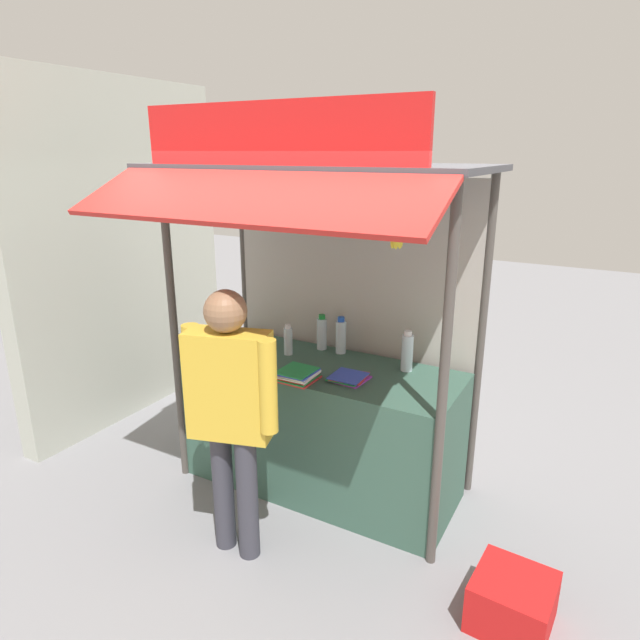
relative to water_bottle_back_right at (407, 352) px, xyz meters
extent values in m
plane|color=gray|center=(-0.58, -0.22, -1.13)|extent=(20.00, 20.00, 0.00)
cube|color=#385B4C|center=(-0.58, -0.22, -0.64)|extent=(2.06, 0.79, 0.99)
cylinder|color=#4C4742|center=(-1.61, -0.62, 0.06)|extent=(0.06, 0.06, 2.38)
cylinder|color=#4C4742|center=(0.45, -0.62, 0.06)|extent=(0.06, 0.06, 2.38)
cylinder|color=#4C4742|center=(-1.61, 0.27, 0.06)|extent=(0.06, 0.06, 2.38)
cylinder|color=#4C4742|center=(0.45, 0.27, 0.06)|extent=(0.06, 0.06, 2.38)
cube|color=#B7B2A8|center=(-0.58, 0.27, 0.03)|extent=(2.02, 0.04, 2.33)
cube|color=#3F3F44|center=(-0.58, -0.27, 1.26)|extent=(2.26, 1.10, 0.04)
cube|color=red|center=(-0.58, -1.07, 1.13)|extent=(2.22, 0.51, 0.26)
cube|color=red|center=(-0.58, -0.77, 1.46)|extent=(1.85, 0.04, 0.35)
cylinder|color=#59544C|center=(-0.58, -0.72, 1.16)|extent=(1.95, 0.02, 0.02)
cylinder|color=silver|center=(0.00, 0.00, -0.01)|extent=(0.08, 0.08, 0.26)
cylinder|color=white|center=(0.00, 0.00, 0.14)|extent=(0.05, 0.05, 0.04)
cylinder|color=silver|center=(-0.91, -0.14, -0.03)|extent=(0.07, 0.07, 0.21)
cylinder|color=white|center=(-0.91, -0.14, 0.09)|extent=(0.04, 0.04, 0.03)
cylinder|color=silver|center=(-0.74, 0.09, -0.01)|extent=(0.08, 0.08, 0.25)
cylinder|color=#198C33|center=(-0.74, 0.09, 0.13)|extent=(0.05, 0.05, 0.03)
cylinder|color=silver|center=(-0.57, 0.09, -0.01)|extent=(0.08, 0.08, 0.26)
cylinder|color=blue|center=(-0.57, 0.09, 0.13)|extent=(0.05, 0.05, 0.03)
cube|color=purple|center=(-0.28, -0.35, -0.13)|extent=(0.24, 0.25, 0.01)
cube|color=green|center=(-0.30, -0.36, -0.12)|extent=(0.22, 0.23, 0.01)
cube|color=red|center=(-0.28, -0.35, -0.12)|extent=(0.25, 0.25, 0.01)
cube|color=blue|center=(-0.29, -0.36, -0.11)|extent=(0.23, 0.23, 0.01)
cube|color=red|center=(-0.58, -0.52, -0.13)|extent=(0.23, 0.24, 0.01)
cube|color=green|center=(-0.59, -0.52, -0.12)|extent=(0.23, 0.24, 0.01)
cube|color=green|center=(-0.58, -0.54, -0.12)|extent=(0.23, 0.24, 0.01)
cube|color=red|center=(-0.59, -0.52, -0.11)|extent=(0.23, 0.24, 0.01)
cube|color=white|center=(-0.58, -0.54, -0.10)|extent=(0.23, 0.24, 0.01)
cube|color=white|center=(-0.59, -0.53, -0.09)|extent=(0.24, 0.25, 0.01)
cube|color=blue|center=(-0.58, -0.53, -0.08)|extent=(0.23, 0.24, 0.01)
cube|color=green|center=(-0.59, -0.54, -0.07)|extent=(0.23, 0.25, 0.01)
cylinder|color=#332D23|center=(-0.59, -0.72, 1.10)|extent=(0.01, 0.01, 0.09)
cylinder|color=olive|center=(-0.59, -0.72, 1.04)|extent=(0.04, 0.04, 0.04)
ellipsoid|color=#86A737|center=(-0.57, -0.72, 0.96)|extent=(0.04, 0.07, 0.14)
ellipsoid|color=#86A737|center=(-0.58, -0.70, 0.97)|extent=(0.07, 0.05, 0.14)
ellipsoid|color=#86A737|center=(-0.60, -0.71, 0.97)|extent=(0.07, 0.05, 0.14)
ellipsoid|color=#86A737|center=(-0.60, -0.72, 0.96)|extent=(0.03, 0.06, 0.14)
ellipsoid|color=#86A737|center=(-0.60, -0.74, 0.97)|extent=(0.07, 0.06, 0.14)
ellipsoid|color=#86A737|center=(-0.58, -0.74, 0.97)|extent=(0.07, 0.05, 0.14)
cylinder|color=#332D23|center=(0.16, -0.72, 1.08)|extent=(0.01, 0.01, 0.14)
cylinder|color=olive|center=(0.16, -0.72, 0.99)|extent=(0.04, 0.04, 0.04)
ellipsoid|color=yellow|center=(0.18, -0.72, 0.92)|extent=(0.03, 0.07, 0.13)
ellipsoid|color=yellow|center=(0.17, -0.71, 0.92)|extent=(0.06, 0.04, 0.13)
ellipsoid|color=yellow|center=(0.16, -0.71, 0.92)|extent=(0.06, 0.04, 0.13)
ellipsoid|color=yellow|center=(0.15, -0.72, 0.92)|extent=(0.03, 0.06, 0.13)
ellipsoid|color=yellow|center=(0.16, -0.73, 0.92)|extent=(0.05, 0.04, 0.13)
ellipsoid|color=yellow|center=(0.17, -0.74, 0.92)|extent=(0.06, 0.05, 0.13)
cylinder|color=#332D23|center=(-0.14, -0.72, 1.10)|extent=(0.01, 0.01, 0.10)
cylinder|color=olive|center=(-0.14, -0.72, 1.03)|extent=(0.04, 0.04, 0.04)
ellipsoid|color=yellow|center=(-0.12, -0.72, 0.96)|extent=(0.04, 0.07, 0.13)
ellipsoid|color=yellow|center=(-0.14, -0.71, 0.96)|extent=(0.06, 0.05, 0.13)
ellipsoid|color=yellow|center=(-0.15, -0.71, 0.96)|extent=(0.07, 0.06, 0.14)
ellipsoid|color=yellow|center=(-0.16, -0.72, 0.96)|extent=(0.04, 0.08, 0.13)
ellipsoid|color=yellow|center=(-0.15, -0.74, 0.96)|extent=(0.07, 0.06, 0.14)
ellipsoid|color=yellow|center=(-0.13, -0.73, 0.96)|extent=(0.06, 0.05, 0.13)
cylinder|color=#332D23|center=(-1.38, -0.72, 1.10)|extent=(0.01, 0.01, 0.10)
cylinder|color=olive|center=(-1.38, -0.72, 1.03)|extent=(0.04, 0.04, 0.04)
ellipsoid|color=yellow|center=(-1.35, -0.72, 0.96)|extent=(0.03, 0.08, 0.13)
ellipsoid|color=yellow|center=(-1.36, -0.71, 0.96)|extent=(0.05, 0.06, 0.14)
ellipsoid|color=yellow|center=(-1.37, -0.71, 0.96)|extent=(0.06, 0.04, 0.14)
ellipsoid|color=yellow|center=(-1.39, -0.71, 0.96)|extent=(0.06, 0.05, 0.14)
ellipsoid|color=yellow|center=(-1.40, -0.72, 0.96)|extent=(0.04, 0.07, 0.14)
ellipsoid|color=yellow|center=(-1.40, -0.73, 0.96)|extent=(0.05, 0.07, 0.14)
ellipsoid|color=yellow|center=(-1.39, -0.74, 0.96)|extent=(0.07, 0.05, 0.14)
ellipsoid|color=yellow|center=(-1.37, -0.74, 0.96)|extent=(0.07, 0.04, 0.13)
ellipsoid|color=yellow|center=(-1.36, -0.73, 0.96)|extent=(0.05, 0.06, 0.14)
cylinder|color=#383842|center=(-0.79, -1.13, -0.72)|extent=(0.13, 0.13, 0.84)
cylinder|color=#383842|center=(-0.60, -1.13, -0.72)|extent=(0.13, 0.13, 0.84)
cube|color=gold|center=(-0.70, -1.13, 0.03)|extent=(0.54, 0.34, 0.66)
cylinder|color=gold|center=(-0.97, -1.13, 0.08)|extent=(0.11, 0.11, 0.56)
cylinder|color=gold|center=(-0.42, -1.13, 0.08)|extent=(0.11, 0.11, 0.56)
sphere|color=#936B4C|center=(-0.70, -1.13, 0.49)|extent=(0.25, 0.25, 0.25)
cube|color=red|center=(0.98, -0.87, -0.99)|extent=(0.44, 0.44, 0.29)
cube|color=#B4B9AC|center=(-2.88, 0.08, 0.43)|extent=(0.20, 2.40, 3.14)
camera|label=1|loc=(1.22, -3.46, 1.37)|focal=30.57mm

